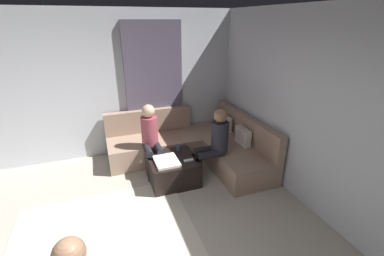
# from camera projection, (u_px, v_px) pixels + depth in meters

# --- Properties ---
(wall_back) EXTENTS (6.00, 0.12, 2.70)m
(wall_back) POSITION_uv_depth(u_px,v_px,m) (342.00, 124.00, 3.13)
(wall_back) COLOR silver
(wall_back) RESTS_ON ground_plane
(wall_left) EXTENTS (0.12, 6.00, 2.70)m
(wall_left) POSITION_uv_depth(u_px,v_px,m) (82.00, 88.00, 4.74)
(wall_left) COLOR silver
(wall_left) RESTS_ON ground_plane
(curtain_panel) EXTENTS (0.06, 1.10, 2.50)m
(curtain_panel) POSITION_uv_depth(u_px,v_px,m) (155.00, 89.00, 5.11)
(curtain_panel) COLOR #595166
(curtain_panel) RESTS_ON ground_plane
(sectional_couch) EXTENTS (2.10, 2.55, 0.87)m
(sectional_couch) POSITION_uv_depth(u_px,v_px,m) (196.00, 145.00, 5.00)
(sectional_couch) COLOR #9E7F6B
(sectional_couch) RESTS_ON ground_plane
(ottoman) EXTENTS (0.76, 0.76, 0.42)m
(ottoman) POSITION_uv_depth(u_px,v_px,m) (172.00, 169.00, 4.34)
(ottoman) COLOR black
(ottoman) RESTS_ON ground_plane
(folded_blanket) EXTENTS (0.44, 0.36, 0.04)m
(folded_blanket) POSITION_uv_depth(u_px,v_px,m) (166.00, 161.00, 4.13)
(folded_blanket) COLOR white
(folded_blanket) RESTS_ON ottoman
(coffee_mug) EXTENTS (0.08, 0.08, 0.10)m
(coffee_mug) POSITION_uv_depth(u_px,v_px,m) (179.00, 148.00, 4.49)
(coffee_mug) COLOR #334C72
(coffee_mug) RESTS_ON ottoman
(game_remote) EXTENTS (0.05, 0.15, 0.02)m
(game_remote) POSITION_uv_depth(u_px,v_px,m) (189.00, 160.00, 4.17)
(game_remote) COLOR white
(game_remote) RESTS_ON ottoman
(person_on_couch_back) EXTENTS (0.30, 0.60, 1.20)m
(person_on_couch_back) POSITION_uv_depth(u_px,v_px,m) (214.00, 141.00, 4.29)
(person_on_couch_back) COLOR black
(person_on_couch_back) RESTS_ON ground_plane
(person_on_couch_side) EXTENTS (0.60, 0.30, 1.20)m
(person_on_couch_side) POSITION_uv_depth(u_px,v_px,m) (151.00, 137.00, 4.45)
(person_on_couch_side) COLOR black
(person_on_couch_side) RESTS_ON ground_plane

